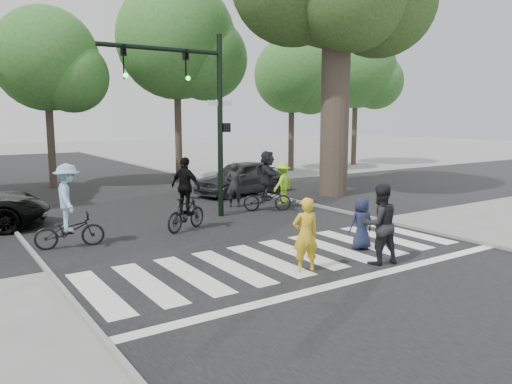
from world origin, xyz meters
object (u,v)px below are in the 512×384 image
Objects in this scene: car_grey at (241,177)px; traffic_signal at (197,100)px; pedestrian_adult at (380,224)px; pedestrian_child at (362,224)px; cyclist_mid at (186,201)px; pedestrian_woman at (305,235)px; cyclist_right at (267,184)px; cyclist_left at (69,212)px.

traffic_signal is at bearing -55.99° from car_grey.
pedestrian_adult reaches higher than car_grey.
pedestrian_child is 0.61× the size of cyclist_mid.
cyclist_right reaches higher than pedestrian_woman.
pedestrian_adult is at bearing -179.32° from pedestrian_woman.
pedestrian_child is 0.72× the size of pedestrian_adult.
car_grey is at bearing 31.19° from cyclist_left.
traffic_signal is 3.99m from cyclist_right.
pedestrian_woman is 0.75× the size of cyclist_left.
traffic_signal is at bearing 50.03° from cyclist_mid.
cyclist_right reaches higher than car_grey.
pedestrian_woman is at bearing -95.90° from traffic_signal.
pedestrian_adult is 0.43× the size of car_grey.
cyclist_left reaches higher than pedestrian_adult.
cyclist_left reaches higher than pedestrian_child.
pedestrian_woman is at bearing 28.72° from pedestrian_child.
pedestrian_woman is at bearing -85.25° from cyclist_mid.
cyclist_left is (-5.60, 5.41, 0.02)m from pedestrian_adult.
traffic_signal reaches higher than cyclist_right.
pedestrian_adult is (-0.58, -1.12, 0.26)m from pedestrian_child.
traffic_signal is at bearing -80.19° from pedestrian_woman.
cyclist_mid is at bearing -69.54° from pedestrian_woman.
cyclist_right is (3.78, 1.20, 0.07)m from cyclist_mid.
pedestrian_woman is 0.38× the size of car_grey.
pedestrian_adult is 0.85× the size of cyclist_mid.
pedestrian_woman is 0.75× the size of cyclist_mid.
traffic_signal is 2.77× the size of cyclist_right.
traffic_signal reaches higher than pedestrian_child.
cyclist_right is at bearing -86.47° from pedestrian_child.
cyclist_mid is 3.97m from cyclist_right.
cyclist_right is at bearing -102.55° from pedestrian_woman.
pedestrian_woman is (-0.65, -6.34, -3.08)m from traffic_signal.
pedestrian_child is (2.37, 0.64, -0.15)m from pedestrian_woman.
car_grey is at bearing -98.97° from pedestrian_woman.
traffic_signal is 3.64× the size of pedestrian_woman.
pedestrian_woman is 1.23× the size of pedestrian_child.
pedestrian_child is at bearing -149.13° from pedestrian_woman.
traffic_signal is 2.73× the size of cyclist_mid.
pedestrian_woman is 1.86m from pedestrian_adult.
pedestrian_child is at bearing -22.34° from car_grey.
traffic_signal reaches higher than cyclist_left.
pedestrian_adult is 0.85× the size of cyclist_left.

